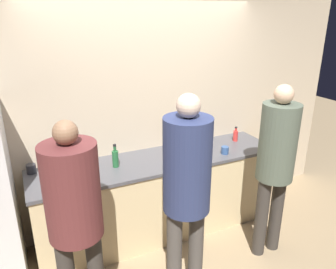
{
  "coord_description": "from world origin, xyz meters",
  "views": [
    {
      "loc": [
        -1.28,
        -2.57,
        2.37
      ],
      "look_at": [
        0.0,
        0.15,
        1.25
      ],
      "focal_mm": 35.0,
      "sensor_mm": 36.0,
      "label": 1
    }
  ],
  "objects_px": {
    "bottle_green": "(115,158)",
    "cup_blue": "(225,150)",
    "person_left": "(74,207)",
    "cup_black": "(31,169)",
    "person_center": "(187,182)",
    "bottle_red": "(235,135)",
    "fruit_bowl": "(184,153)",
    "bottle_amber": "(183,141)",
    "person_right": "(276,158)",
    "utensil_crock": "(204,139)"
  },
  "relations": [
    {
      "from": "fruit_bowl",
      "to": "utensil_crock",
      "type": "relative_size",
      "value": 0.93
    },
    {
      "from": "cup_blue",
      "to": "person_center",
      "type": "bearing_deg",
      "value": -139.76
    },
    {
      "from": "person_center",
      "to": "person_right",
      "type": "height_order",
      "value": "person_center"
    },
    {
      "from": "cup_blue",
      "to": "bottle_green",
      "type": "bearing_deg",
      "value": 170.71
    },
    {
      "from": "bottle_green",
      "to": "cup_blue",
      "type": "relative_size",
      "value": 2.93
    },
    {
      "from": "cup_black",
      "to": "bottle_red",
      "type": "bearing_deg",
      "value": -3.25
    },
    {
      "from": "person_center",
      "to": "cup_black",
      "type": "distance_m",
      "value": 1.6
    },
    {
      "from": "person_right",
      "to": "fruit_bowl",
      "type": "height_order",
      "value": "person_right"
    },
    {
      "from": "bottle_amber",
      "to": "bottle_red",
      "type": "xyz_separation_m",
      "value": [
        0.65,
        -0.13,
        0.01
      ]
    },
    {
      "from": "bottle_amber",
      "to": "cup_blue",
      "type": "xyz_separation_m",
      "value": [
        0.31,
        -0.41,
        -0.02
      ]
    },
    {
      "from": "fruit_bowl",
      "to": "bottle_green",
      "type": "bearing_deg",
      "value": 173.21
    },
    {
      "from": "bottle_amber",
      "to": "cup_black",
      "type": "height_order",
      "value": "bottle_amber"
    },
    {
      "from": "utensil_crock",
      "to": "cup_blue",
      "type": "height_order",
      "value": "utensil_crock"
    },
    {
      "from": "person_center",
      "to": "person_left",
      "type": "bearing_deg",
      "value": 171.73
    },
    {
      "from": "bottle_amber",
      "to": "bottle_red",
      "type": "distance_m",
      "value": 0.66
    },
    {
      "from": "person_right",
      "to": "fruit_bowl",
      "type": "distance_m",
      "value": 0.95
    },
    {
      "from": "person_center",
      "to": "bottle_green",
      "type": "height_order",
      "value": "person_center"
    },
    {
      "from": "person_center",
      "to": "utensil_crock",
      "type": "relative_size",
      "value": 5.98
    },
    {
      "from": "person_center",
      "to": "bottle_green",
      "type": "bearing_deg",
      "value": 108.12
    },
    {
      "from": "bottle_red",
      "to": "cup_blue",
      "type": "height_order",
      "value": "bottle_red"
    },
    {
      "from": "person_left",
      "to": "utensil_crock",
      "type": "xyz_separation_m",
      "value": [
        1.67,
        0.95,
        -0.08
      ]
    },
    {
      "from": "bottle_red",
      "to": "person_right",
      "type": "bearing_deg",
      "value": -101.44
    },
    {
      "from": "bottle_amber",
      "to": "bottle_green",
      "type": "relative_size",
      "value": 0.65
    },
    {
      "from": "person_left",
      "to": "bottle_amber",
      "type": "distance_m",
      "value": 1.76
    },
    {
      "from": "person_center",
      "to": "bottle_red",
      "type": "xyz_separation_m",
      "value": [
        1.22,
        1.02,
        -0.14
      ]
    },
    {
      "from": "bottle_amber",
      "to": "bottle_red",
      "type": "bearing_deg",
      "value": -11.44
    },
    {
      "from": "bottle_green",
      "to": "cup_black",
      "type": "bearing_deg",
      "value": 165.03
    },
    {
      "from": "bottle_green",
      "to": "bottle_red",
      "type": "bearing_deg",
      "value": 2.93
    },
    {
      "from": "person_center",
      "to": "person_right",
      "type": "xyz_separation_m",
      "value": [
        1.05,
        0.14,
        -0.05
      ]
    },
    {
      "from": "cup_black",
      "to": "cup_blue",
      "type": "bearing_deg",
      "value": -11.57
    },
    {
      "from": "utensil_crock",
      "to": "bottle_red",
      "type": "xyz_separation_m",
      "value": [
        0.41,
        -0.05,
        -0.0
      ]
    },
    {
      "from": "person_right",
      "to": "cup_black",
      "type": "distance_m",
      "value": 2.37
    },
    {
      "from": "fruit_bowl",
      "to": "bottle_red",
      "type": "distance_m",
      "value": 0.81
    },
    {
      "from": "person_left",
      "to": "cup_blue",
      "type": "height_order",
      "value": "person_left"
    },
    {
      "from": "utensil_crock",
      "to": "bottle_green",
      "type": "relative_size",
      "value": 1.25
    },
    {
      "from": "person_left",
      "to": "cup_black",
      "type": "relative_size",
      "value": 18.7
    },
    {
      "from": "fruit_bowl",
      "to": "bottle_green",
      "type": "xyz_separation_m",
      "value": [
        -0.74,
        0.09,
        0.05
      ]
    },
    {
      "from": "fruit_bowl",
      "to": "bottle_red",
      "type": "height_order",
      "value": "bottle_red"
    },
    {
      "from": "bottle_green",
      "to": "cup_blue",
      "type": "distance_m",
      "value": 1.21
    },
    {
      "from": "bottle_amber",
      "to": "cup_black",
      "type": "bearing_deg",
      "value": 180.0
    },
    {
      "from": "fruit_bowl",
      "to": "cup_black",
      "type": "relative_size",
      "value": 3.13
    },
    {
      "from": "fruit_bowl",
      "to": "bottle_amber",
      "type": "xyz_separation_m",
      "value": [
        0.15,
        0.3,
        0.02
      ]
    },
    {
      "from": "person_center",
      "to": "cup_black",
      "type": "xyz_separation_m",
      "value": [
        -1.09,
        1.15,
        -0.17
      ]
    },
    {
      "from": "cup_black",
      "to": "person_right",
      "type": "bearing_deg",
      "value": -25.3
    },
    {
      "from": "cup_black",
      "to": "person_left",
      "type": "bearing_deg",
      "value": -77.0
    },
    {
      "from": "bottle_red",
      "to": "cup_black",
      "type": "height_order",
      "value": "bottle_red"
    },
    {
      "from": "bottle_red",
      "to": "bottle_amber",
      "type": "bearing_deg",
      "value": 168.56
    },
    {
      "from": "person_right",
      "to": "bottle_red",
      "type": "xyz_separation_m",
      "value": [
        0.18,
        0.88,
        -0.09
      ]
    },
    {
      "from": "bottle_green",
      "to": "bottle_amber",
      "type": "bearing_deg",
      "value": 13.39
    },
    {
      "from": "utensil_crock",
      "to": "bottle_green",
      "type": "bearing_deg",
      "value": -173.24
    }
  ]
}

